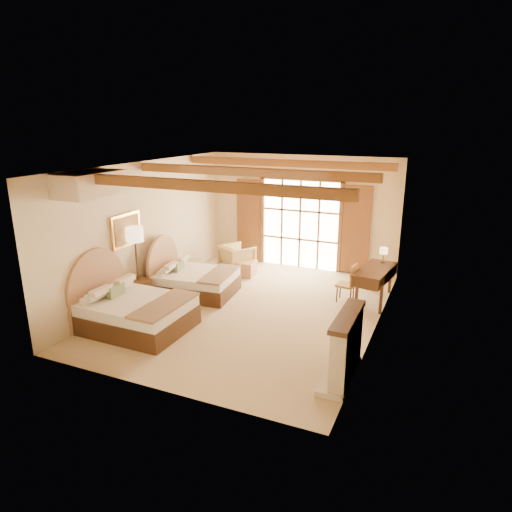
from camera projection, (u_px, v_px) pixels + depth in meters
The scene contains 19 objects.
floor at pixel (250, 309), 10.31m from camera, with size 7.00×7.00×0.00m, color tan.
wall_back at pixel (301, 212), 12.92m from camera, with size 5.50×5.50×0.00m, color beige.
wall_left at pixel (146, 229), 10.91m from camera, with size 7.00×7.00×0.00m, color beige.
wall_right at pixel (380, 256), 8.79m from camera, with size 7.00×7.00×0.00m, color beige.
ceiling at pixel (250, 166), 9.39m from camera, with size 7.00×7.00×0.00m, color #B46F35.
ceiling_beams at pixel (250, 172), 9.43m from camera, with size 5.39×4.60×0.18m, color brown, non-canonical shape.
french_doors at pixel (300, 225), 12.97m from camera, with size 3.95×0.08×2.60m.
fireplace at pixel (345, 351), 7.41m from camera, with size 0.46×1.40×1.16m.
painting at pixel (126, 230), 10.19m from camera, with size 0.06×0.95×0.75m.
canopy_valance at pixel (91, 184), 8.63m from camera, with size 0.70×1.40×0.45m, color beige.
bed_near at pixel (130, 308), 9.31m from camera, with size 2.11×1.64×1.38m.
bed_far at pixel (191, 278), 11.20m from camera, with size 2.02×1.61×1.24m.
nightstand at pixel (138, 292), 10.50m from camera, with size 0.50×0.50×0.60m, color #442013.
floor_lamp at pixel (135, 239), 10.19m from camera, with size 0.39×0.39×1.83m.
armchair at pixel (237, 258), 12.83m from camera, with size 0.81×0.84×0.76m, color tan.
ottoman at pixel (245, 268), 12.55m from camera, with size 0.54×0.54×0.40m, color #A97352.
desk at pixel (374, 283), 10.69m from camera, with size 0.85×1.58×0.81m.
desk_chair at pixel (346, 290), 10.71m from camera, with size 0.45×0.45×0.91m.
desk_lamp at pixel (384, 251), 10.93m from camera, with size 0.18×0.18×0.37m.
Camera 1 is at (3.95, -8.68, 4.11)m, focal length 32.00 mm.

